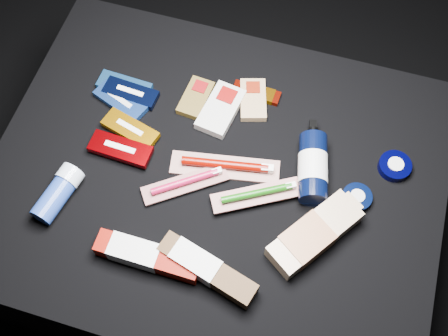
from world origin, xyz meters
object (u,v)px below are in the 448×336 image
(lotion_bottle, at_px, (313,168))
(bodywash_bottle, at_px, (313,235))
(toothpaste_carton_red, at_px, (143,255))
(deodorant_stick, at_px, (58,193))

(lotion_bottle, xyz_separation_m, bodywash_bottle, (0.03, -0.14, -0.01))
(toothpaste_carton_red, bearing_deg, deodorant_stick, 161.48)
(deodorant_stick, bearing_deg, bodywash_bottle, 18.02)
(lotion_bottle, distance_m, deodorant_stick, 0.54)
(lotion_bottle, height_order, deodorant_stick, lotion_bottle)
(lotion_bottle, bearing_deg, deodorant_stick, -169.78)
(lotion_bottle, bearing_deg, toothpaste_carton_red, -147.38)
(bodywash_bottle, bearing_deg, lotion_bottle, 137.85)
(deodorant_stick, distance_m, toothpaste_carton_red, 0.23)
(bodywash_bottle, xyz_separation_m, toothpaste_carton_red, (-0.32, -0.14, -0.00))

